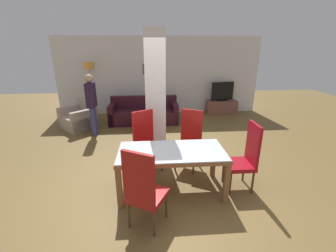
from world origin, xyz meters
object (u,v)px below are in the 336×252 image
object	(u,v)px
dining_chair_far_right	(190,138)
standing_person	(92,101)
dining_table	(172,159)
dining_chair_head_right	(245,156)
armchair	(80,119)
tv_stand	(221,107)
dining_chair_far_left	(146,140)
tv_screen	(222,92)
coffee_table	(145,124)
sofa	(144,114)
bottle	(150,113)
floor_lamp	(90,71)
dining_chair_near_left	(144,189)

from	to	relation	value
dining_chair_far_right	standing_person	xyz separation A→B (m)	(-2.35, 1.95, 0.35)
dining_table	dining_chair_head_right	bearing A→B (deg)	0.00
armchair	tv_stand	distance (m)	4.90
dining_chair_far_left	tv_screen	distance (m)	4.65
dining_table	dining_chair_head_right	world-z (taller)	dining_chair_head_right
coffee_table	dining_chair_far_right	bearing A→B (deg)	-64.98
sofa	bottle	bearing A→B (deg)	104.13
coffee_table	tv_stand	distance (m)	3.29
armchair	bottle	size ratio (longest dim) A/B	4.79
dining_chair_head_right	tv_stand	bearing A→B (deg)	-12.53
sofa	coffee_table	distance (m)	0.94
dining_chair_far_left	floor_lamp	bearing A→B (deg)	-91.00
dining_chair_head_right	dining_chair_near_left	distance (m)	1.87
dining_table	floor_lamp	bearing A→B (deg)	117.11
sofa	armchair	size ratio (longest dim) A/B	1.73
dining_chair_head_right	bottle	size ratio (longest dim) A/B	4.49
dining_chair_head_right	bottle	distance (m)	3.33
bottle	tv_stand	world-z (taller)	bottle
dining_chair_far_right	standing_person	size ratio (longest dim) A/B	0.70
dining_chair_far_left	armchair	xyz separation A→B (m)	(-2.03, 2.54, -0.32)
dining_chair_near_left	tv_screen	world-z (taller)	dining_chair_near_left
dining_table	coffee_table	bearing A→B (deg)	100.11
dining_chair_head_right	coffee_table	world-z (taller)	dining_chair_head_right
dining_chair_far_left	tv_stand	xyz separation A→B (m)	(2.71, 3.78, -0.37)
floor_lamp	tv_stand	bearing A→B (deg)	0.62
coffee_table	armchair	bearing A→B (deg)	165.08
tv_screen	coffee_table	bearing A→B (deg)	18.87
sofa	tv_screen	bearing A→B (deg)	-163.70
tv_stand	coffee_table	bearing A→B (deg)	-147.62
sofa	coffee_table	world-z (taller)	sofa
armchair	standing_person	distance (m)	1.06
sofa	tv_stand	size ratio (longest dim) A/B	1.97
dining_table	tv_screen	distance (m)	5.13
dining_chair_far_right	dining_chair_head_right	bearing A→B (deg)	162.67
bottle	tv_stand	size ratio (longest dim) A/B	0.24
dining_chair_head_right	dining_chair_far_left	bearing A→B (deg)	63.95
coffee_table	standing_person	distance (m)	1.58
dining_chair_far_left	bottle	xyz separation A→B (m)	(0.10, 2.11, -0.06)
coffee_table	floor_lamp	bearing A→B (deg)	136.83
dining_chair_far_right	dining_chair_near_left	bearing A→B (deg)	89.81
tv_screen	dining_chair_near_left	bearing A→B (deg)	49.91
sofa	armchair	bearing A→B (deg)	12.18
armchair	standing_person	bearing A→B (deg)	178.22
dining_chair_far_right	dining_chair_near_left	size ratio (longest dim) A/B	1.00
dining_chair_far_left	floor_lamp	distance (m)	4.29
armchair	dining_chair_head_right	bearing A→B (deg)	-176.95
dining_chair_near_left	sofa	world-z (taller)	dining_chair_near_left
coffee_table	floor_lamp	size ratio (longest dim) A/B	0.32
dining_chair_far_left	coffee_table	world-z (taller)	dining_chair_far_left
dining_chair_far_right	standing_person	distance (m)	3.07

